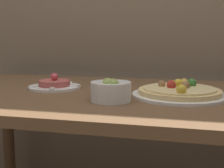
{
  "coord_description": "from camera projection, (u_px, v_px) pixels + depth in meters",
  "views": [
    {
      "loc": [
        0.31,
        -0.73,
        1.01
      ],
      "look_at": [
        0.04,
        0.36,
        0.84
      ],
      "focal_mm": 50.0,
      "sensor_mm": 36.0,
      "label": 1
    }
  ],
  "objects": [
    {
      "name": "small_bowl",
      "position": [
        111.0,
        90.0,
        1.03
      ],
      "size": [
        0.13,
        0.13,
        0.08
      ],
      "color": "white",
      "rests_on": "dining_table"
    },
    {
      "name": "dining_table",
      "position": [
        104.0,
        118.0,
        1.21
      ],
      "size": [
        1.42,
        0.82,
        0.8
      ],
      "color": "brown",
      "rests_on": "ground_plane"
    },
    {
      "name": "tartare_plate",
      "position": [
        55.0,
        85.0,
        1.28
      ],
      "size": [
        0.21,
        0.21,
        0.06
      ],
      "color": "white",
      "rests_on": "dining_table"
    },
    {
      "name": "pizza_plate",
      "position": [
        179.0,
        92.0,
        1.11
      ],
      "size": [
        0.34,
        0.34,
        0.06
      ],
      "color": "white",
      "rests_on": "dining_table"
    }
  ]
}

